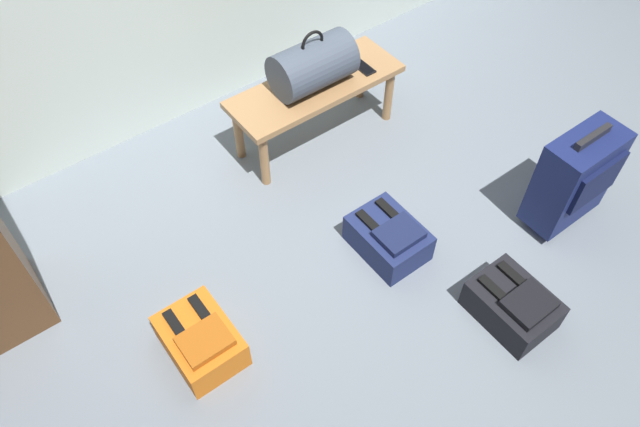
{
  "coord_description": "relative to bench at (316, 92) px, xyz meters",
  "views": [
    {
      "loc": [
        -1.17,
        -1.21,
        2.51
      ],
      "look_at": [
        -0.07,
        0.25,
        0.25
      ],
      "focal_mm": 33.92,
      "sensor_mm": 36.0,
      "label": 1
    }
  ],
  "objects": [
    {
      "name": "suitcase_upright_navy",
      "position": [
        0.65,
        -1.26,
        -0.02
      ],
      "size": [
        0.41,
        0.23,
        0.6
      ],
      "color": "navy",
      "rests_on": "ground"
    },
    {
      "name": "backpack_navy",
      "position": [
        -0.2,
        -0.88,
        -0.24
      ],
      "size": [
        0.28,
        0.38,
        0.21
      ],
      "color": "navy",
      "rests_on": "ground"
    },
    {
      "name": "bench",
      "position": [
        0.0,
        0.0,
        0.0
      ],
      "size": [
        1.0,
        0.36,
        0.39
      ],
      "color": "#A87A4C",
      "rests_on": "ground"
    },
    {
      "name": "backpack_orange",
      "position": [
        -1.23,
        -0.81,
        -0.24
      ],
      "size": [
        0.28,
        0.38,
        0.21
      ],
      "color": "orange",
      "rests_on": "ground"
    },
    {
      "name": "cell_phone",
      "position": [
        0.3,
        -0.05,
        0.06
      ],
      "size": [
        0.07,
        0.14,
        0.01
      ],
      "color": "black",
      "rests_on": "bench"
    },
    {
      "name": "duffel_bag_slate",
      "position": [
        -0.02,
        0.0,
        0.19
      ],
      "size": [
        0.44,
        0.26,
        0.34
      ],
      "color": "#475160",
      "rests_on": "bench"
    },
    {
      "name": "ground_plane",
      "position": [
        -0.39,
        -0.91,
        -0.33
      ],
      "size": [
        6.6,
        6.6,
        0.0
      ],
      "primitive_type": "plane",
      "color": "slate"
    },
    {
      "name": "backpack_dark",
      "position": [
        0.0,
        -1.52,
        -0.24
      ],
      "size": [
        0.28,
        0.38,
        0.21
      ],
      "color": "black",
      "rests_on": "ground"
    }
  ]
}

